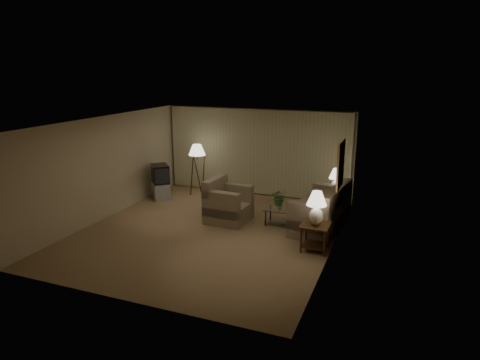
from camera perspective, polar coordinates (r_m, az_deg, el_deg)
name	(u,v)px	position (r m, az deg, el deg)	size (l,w,h in m)	color
ground	(210,231)	(10.68, -4.02, -6.74)	(7.00, 7.00, 0.00)	#A4845A
room_shell	(234,150)	(11.51, -0.85, 3.97)	(6.04, 7.02, 2.72)	beige
sofa	(321,211)	(10.83, 10.69, -4.15)	(2.25, 1.50, 0.89)	gray
armchair	(229,205)	(11.15, -1.54, -3.31)	(1.18, 1.13, 0.89)	gray
side_table_near	(315,232)	(9.56, 9.99, -6.89)	(0.60, 0.60, 0.60)	#35210E
side_table_far	(335,200)	(11.99, 12.53, -2.60)	(0.49, 0.41, 0.60)	#35210E
table_lamp_near	(317,205)	(9.35, 10.17, -3.32)	(0.44, 0.44, 0.75)	white
table_lamp_far	(336,179)	(11.83, 12.69, 0.19)	(0.39, 0.39, 0.68)	white
coffee_table	(285,215)	(10.97, 5.96, -4.64)	(1.02, 0.55, 0.41)	silver
tv_cabinet	(161,190)	(13.33, -10.50, -1.37)	(0.84, 0.86, 0.50)	#A4A4A6
crt_tv	(160,174)	(13.20, -10.60, 0.82)	(0.77, 0.79, 0.55)	black
floor_lamp	(197,169)	(13.39, -5.70, 1.50)	(0.52, 0.52, 1.61)	#35210E
ottoman	(223,200)	(12.30, -2.34, -2.72)	(0.62, 0.62, 0.41)	#AF683B
vase	(279,206)	(10.94, 5.23, -3.49)	(0.14, 0.14, 0.15)	white
flowers	(279,195)	(10.85, 5.27, -2.00)	(0.40, 0.35, 0.45)	#3A7734
book	(293,212)	(10.77, 7.12, -4.22)	(0.15, 0.20, 0.02)	olive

